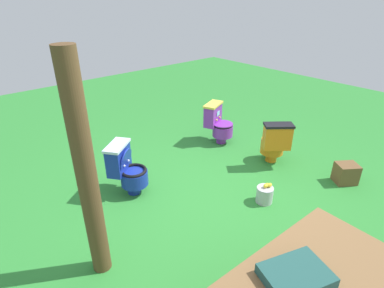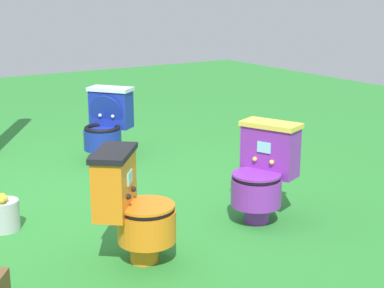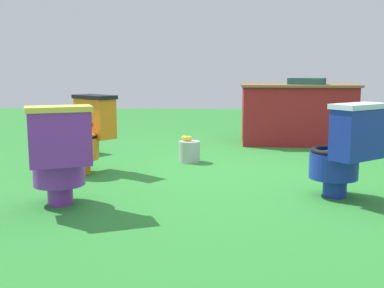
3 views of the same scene
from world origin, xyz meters
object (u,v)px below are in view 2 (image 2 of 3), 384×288
(toilet_blue, at_px, (107,124))
(lemon_bucket, at_px, (4,214))
(toilet_purple, at_px, (263,172))
(toilet_orange, at_px, (132,206))

(toilet_blue, relative_size, lemon_bucket, 2.63)
(toilet_purple, distance_m, toilet_orange, 1.14)
(lemon_bucket, bearing_deg, toilet_orange, -149.77)
(toilet_orange, xyz_separation_m, lemon_bucket, (0.94, 0.55, -0.25))
(toilet_purple, distance_m, lemon_bucket, 1.90)
(toilet_orange, bearing_deg, toilet_blue, -161.36)
(toilet_purple, relative_size, toilet_blue, 1.00)
(toilet_blue, bearing_deg, toilet_purple, 151.00)
(toilet_blue, bearing_deg, lemon_bucket, 94.27)
(toilet_purple, bearing_deg, lemon_bucket, 41.48)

